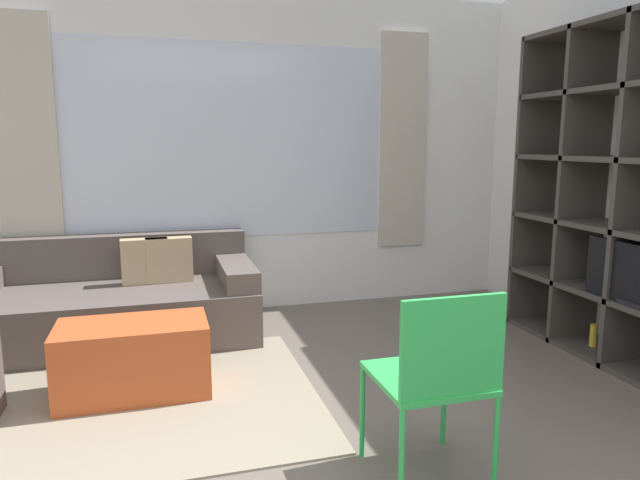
{
  "coord_description": "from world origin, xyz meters",
  "views": [
    {
      "loc": [
        -0.62,
        -1.47,
        1.44
      ],
      "look_at": [
        0.34,
        1.85,
        0.85
      ],
      "focal_mm": 32.0,
      "sensor_mm": 36.0,
      "label": 1
    }
  ],
  "objects": [
    {
      "name": "ottoman",
      "position": [
        -0.79,
        1.81,
        0.21
      ],
      "size": [
        0.84,
        0.45,
        0.43
      ],
      "color": "#B74C23",
      "rests_on": "ground_plane"
    },
    {
      "name": "couch_main",
      "position": [
        -0.95,
        2.87,
        0.27
      ],
      "size": [
        2.03,
        0.98,
        0.73
      ],
      "color": "#564C47",
      "rests_on": "ground_plane"
    },
    {
      "name": "wall_right",
      "position": [
        2.54,
        1.68,
        1.35
      ],
      "size": [
        0.07,
        4.57,
        2.7
      ],
      "primitive_type": "cube",
      "color": "white",
      "rests_on": "ground_plane"
    },
    {
      "name": "area_rug",
      "position": [
        -1.26,
        1.69,
        0.01
      ],
      "size": [
        2.96,
        1.7,
        0.01
      ],
      "primitive_type": "cube",
      "color": "gray",
      "rests_on": "ground_plane"
    },
    {
      "name": "folding_chair",
      "position": [
        0.45,
        0.52,
        0.52
      ],
      "size": [
        0.44,
        0.46,
        0.86
      ],
      "rotation": [
        0.0,
        0.0,
        3.14
      ],
      "color": "green",
      "rests_on": "ground_plane"
    },
    {
      "name": "wall_back",
      "position": [
        0.0,
        3.4,
        1.36
      ],
      "size": [
        6.2,
        0.11,
        2.7
      ],
      "color": "white",
      "rests_on": "ground_plane"
    }
  ]
}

